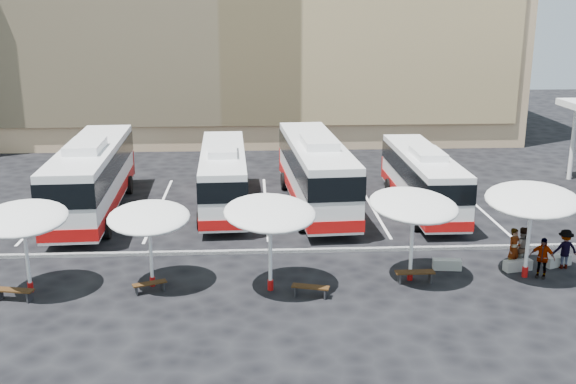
{
  "coord_description": "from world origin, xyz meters",
  "views": [
    {
      "loc": [
        -0.7,
        -28.67,
        11.08
      ],
      "look_at": [
        1.0,
        3.0,
        2.2
      ],
      "focal_mm": 42.0,
      "sensor_mm": 36.0,
      "label": 1
    }
  ],
  "objects_px": {
    "bus_0": "(92,175)",
    "passenger_1": "(521,247)",
    "wood_bench_1": "(150,285)",
    "conc_bench_0": "(447,264)",
    "wood_bench_2": "(310,289)",
    "wood_bench_3": "(415,274)",
    "sunshade_3": "(414,206)",
    "bus_1": "(223,175)",
    "sunshade_4": "(532,200)",
    "wood_bench_0": "(14,292)",
    "conc_bench_1": "(518,265)",
    "bus_3": "(422,177)",
    "passenger_2": "(542,258)",
    "sunshade_2": "(270,213)",
    "sunshade_0": "(23,219)",
    "conc_bench_2": "(558,261)",
    "sunshade_1": "(149,218)",
    "passenger_0": "(514,249)",
    "passenger_3": "(565,249)",
    "bus_2": "(316,170)"
  },
  "relations": [
    {
      "from": "bus_0",
      "to": "bus_2",
      "type": "relative_size",
      "value": 1.0
    },
    {
      "from": "wood_bench_3",
      "to": "conc_bench_1",
      "type": "bearing_deg",
      "value": 12.83
    },
    {
      "from": "wood_bench_1",
      "to": "conc_bench_0",
      "type": "bearing_deg",
      "value": 7.94
    },
    {
      "from": "sunshade_1",
      "to": "wood_bench_0",
      "type": "xyz_separation_m",
      "value": [
        -5.13,
        -1.15,
        -2.55
      ]
    },
    {
      "from": "conc_bench_0",
      "to": "conc_bench_1",
      "type": "xyz_separation_m",
      "value": [
        3.02,
        -0.26,
        0.0
      ]
    },
    {
      "from": "conc_bench_1",
      "to": "passenger_1",
      "type": "height_order",
      "value": "passenger_1"
    },
    {
      "from": "sunshade_2",
      "to": "wood_bench_2",
      "type": "height_order",
      "value": "sunshade_2"
    },
    {
      "from": "sunshade_0",
      "to": "sunshade_4",
      "type": "height_order",
      "value": "sunshade_4"
    },
    {
      "from": "sunshade_0",
      "to": "wood_bench_0",
      "type": "height_order",
      "value": "sunshade_0"
    },
    {
      "from": "bus_0",
      "to": "bus_1",
      "type": "xyz_separation_m",
      "value": [
        7.07,
        0.69,
        -0.26
      ]
    },
    {
      "from": "bus_1",
      "to": "conc_bench_0",
      "type": "height_order",
      "value": "bus_1"
    },
    {
      "from": "bus_3",
      "to": "sunshade_4",
      "type": "height_order",
      "value": "sunshade_4"
    },
    {
      "from": "wood_bench_3",
      "to": "passenger_1",
      "type": "height_order",
      "value": "passenger_1"
    },
    {
      "from": "sunshade_3",
      "to": "wood_bench_2",
      "type": "bearing_deg",
      "value": -161.15
    },
    {
      "from": "bus_1",
      "to": "wood_bench_2",
      "type": "relative_size",
      "value": 7.61
    },
    {
      "from": "bus_1",
      "to": "wood_bench_1",
      "type": "xyz_separation_m",
      "value": [
        -2.51,
        -11.56,
        -1.56
      ]
    },
    {
      "from": "sunshade_2",
      "to": "sunshade_3",
      "type": "height_order",
      "value": "sunshade_3"
    },
    {
      "from": "sunshade_2",
      "to": "sunshade_1",
      "type": "bearing_deg",
      "value": 172.15
    },
    {
      "from": "sunshade_2",
      "to": "sunshade_4",
      "type": "xyz_separation_m",
      "value": [
        10.73,
        0.78,
        0.14
      ]
    },
    {
      "from": "wood_bench_2",
      "to": "wood_bench_3",
      "type": "distance_m",
      "value": 4.55
    },
    {
      "from": "wood_bench_3",
      "to": "passenger_2",
      "type": "distance_m",
      "value": 5.45
    },
    {
      "from": "sunshade_4",
      "to": "conc_bench_0",
      "type": "xyz_separation_m",
      "value": [
        -3.05,
        0.98,
        -3.14
      ]
    },
    {
      "from": "wood_bench_0",
      "to": "conc_bench_0",
      "type": "bearing_deg",
      "value": 7.27
    },
    {
      "from": "bus_0",
      "to": "passenger_1",
      "type": "bearing_deg",
      "value": -26.15
    },
    {
      "from": "sunshade_3",
      "to": "conc_bench_2",
      "type": "relative_size",
      "value": 3.81
    },
    {
      "from": "sunshade_1",
      "to": "conc_bench_0",
      "type": "bearing_deg",
      "value": 5.03
    },
    {
      "from": "passenger_3",
      "to": "conc_bench_0",
      "type": "bearing_deg",
      "value": -4.8
    },
    {
      "from": "sunshade_1",
      "to": "wood_bench_2",
      "type": "height_order",
      "value": "sunshade_1"
    },
    {
      "from": "conc_bench_1",
      "to": "passenger_3",
      "type": "xyz_separation_m",
      "value": [
        2.07,
        0.16,
        0.65
      ]
    },
    {
      "from": "wood_bench_0",
      "to": "conc_bench_1",
      "type": "bearing_deg",
      "value": 5.49
    },
    {
      "from": "bus_0",
      "to": "conc_bench_1",
      "type": "relative_size",
      "value": 10.79
    },
    {
      "from": "sunshade_2",
      "to": "conc_bench_2",
      "type": "xyz_separation_m",
      "value": [
        12.65,
        1.92,
        -2.99
      ]
    },
    {
      "from": "passenger_0",
      "to": "passenger_2",
      "type": "xyz_separation_m",
      "value": [
        0.82,
        -0.99,
        -0.04
      ]
    },
    {
      "from": "bus_3",
      "to": "passenger_2",
      "type": "relative_size",
      "value": 6.4
    },
    {
      "from": "sunshade_1",
      "to": "conc_bench_1",
      "type": "height_order",
      "value": "sunshade_1"
    },
    {
      "from": "bus_2",
      "to": "sunshade_3",
      "type": "distance_m",
      "value": 11.2
    },
    {
      "from": "wood_bench_2",
      "to": "wood_bench_3",
      "type": "bearing_deg",
      "value": 14.76
    },
    {
      "from": "conc_bench_0",
      "to": "passenger_1",
      "type": "relative_size",
      "value": 0.67
    },
    {
      "from": "sunshade_1",
      "to": "bus_3",
      "type": "bearing_deg",
      "value": 36.49
    },
    {
      "from": "wood_bench_0",
      "to": "sunshade_0",
      "type": "bearing_deg",
      "value": 65.73
    },
    {
      "from": "wood_bench_3",
      "to": "passenger_2",
      "type": "bearing_deg",
      "value": 3.09
    },
    {
      "from": "passenger_1",
      "to": "passenger_3",
      "type": "distance_m",
      "value": 1.82
    },
    {
      "from": "bus_2",
      "to": "wood_bench_1",
      "type": "xyz_separation_m",
      "value": [
        -7.67,
        -11.44,
        -1.8
      ]
    },
    {
      "from": "wood_bench_1",
      "to": "wood_bench_2",
      "type": "distance_m",
      "value": 6.4
    },
    {
      "from": "sunshade_0",
      "to": "passenger_0",
      "type": "xyz_separation_m",
      "value": [
        20.11,
        1.39,
        -2.16
      ]
    },
    {
      "from": "bus_3",
      "to": "conc_bench_2",
      "type": "distance_m",
      "value": 9.7
    },
    {
      "from": "bus_3",
      "to": "wood_bench_0",
      "type": "distance_m",
      "value": 21.76
    },
    {
      "from": "sunshade_0",
      "to": "sunshade_3",
      "type": "relative_size",
      "value": 0.82
    },
    {
      "from": "bus_0",
      "to": "wood_bench_2",
      "type": "xyz_separation_m",
      "value": [
        10.9,
        -11.64,
        -1.79
      ]
    },
    {
      "from": "conc_bench_0",
      "to": "passenger_0",
      "type": "distance_m",
      "value": 2.95
    }
  ]
}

